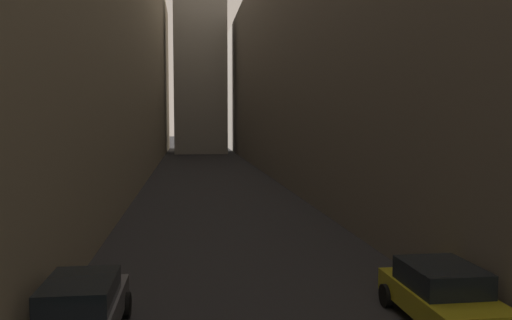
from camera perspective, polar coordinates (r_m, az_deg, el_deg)
name	(u,v)px	position (r m, az deg, el deg)	size (l,w,h in m)	color
ground_plane	(212,184)	(42.45, -4.84, -2.61)	(264.00, 264.00, 0.00)	#232326
building_block_left	(65,31)	(45.77, -20.35, 13.22)	(12.52, 108.00, 24.81)	gray
building_block_right	(345,57)	(46.48, 9.82, 11.18)	(12.41, 108.00, 21.42)	#60594F
parked_car_left_third	(80,311)	(12.97, -18.86, -15.48)	(1.90, 4.50, 1.50)	#4C4C51
parked_car_right_third	(442,293)	(14.20, 19.85, -13.70)	(2.05, 3.98, 1.52)	#A59919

